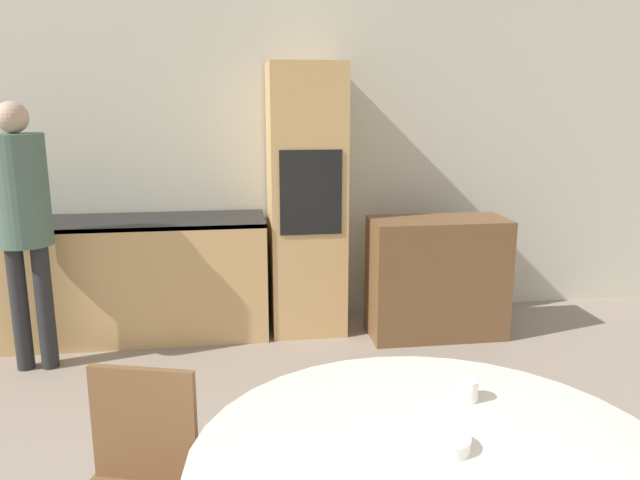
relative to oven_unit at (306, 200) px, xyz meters
The scene contains 7 objects.
wall_back 0.49m from the oven_unit, 120.21° to the left, with size 6.65×0.05×2.60m.
kitchen_counter 1.59m from the oven_unit, behind, with size 2.35×0.60×0.89m.
oven_unit is the anchor object (origin of this frame).
sideboard 1.14m from the oven_unit, 18.41° to the right, with size 1.00×0.45×0.89m.
person_standing 1.93m from the oven_unit, 164.37° to the right, with size 0.34×0.34×1.73m.
cup 2.72m from the oven_unit, 84.99° to the right, with size 0.08×0.08×0.08m.
bowl_near 3.00m from the oven_unit, 88.86° to the right, with size 0.15×0.15×0.04m.
Camera 1 is at (-0.35, -0.20, 1.75)m, focal length 35.00 mm.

